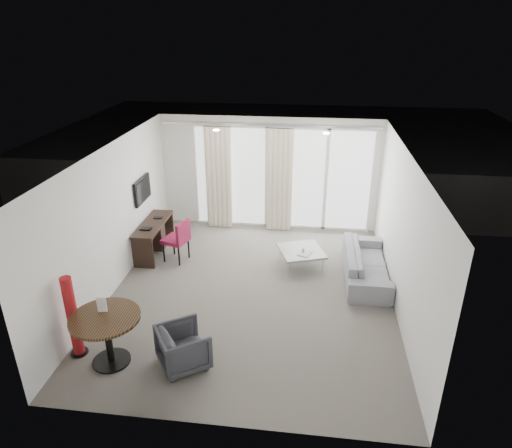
# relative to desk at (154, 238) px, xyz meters

# --- Properties ---
(floor) EXTENTS (5.00, 6.00, 0.00)m
(floor) POSITION_rel_desk_xyz_m (2.25, -1.30, -0.34)
(floor) COLOR #5E5951
(floor) RESTS_ON ground
(ceiling) EXTENTS (5.00, 6.00, 0.00)m
(ceiling) POSITION_rel_desk_xyz_m (2.25, -1.30, 2.26)
(ceiling) COLOR white
(ceiling) RESTS_ON ground
(wall_left) EXTENTS (0.00, 6.00, 2.60)m
(wall_left) POSITION_rel_desk_xyz_m (-0.25, -1.30, 0.96)
(wall_left) COLOR silver
(wall_left) RESTS_ON ground
(wall_right) EXTENTS (0.00, 6.00, 2.60)m
(wall_right) POSITION_rel_desk_xyz_m (4.75, -1.30, 0.96)
(wall_right) COLOR silver
(wall_right) RESTS_ON ground
(wall_front) EXTENTS (5.00, 0.00, 2.60)m
(wall_front) POSITION_rel_desk_xyz_m (2.25, -4.30, 0.96)
(wall_front) COLOR silver
(wall_front) RESTS_ON ground
(window_panel) EXTENTS (4.00, 0.02, 2.38)m
(window_panel) POSITION_rel_desk_xyz_m (2.55, 1.68, 0.86)
(window_panel) COLOR white
(window_panel) RESTS_ON ground
(window_frame) EXTENTS (4.10, 0.06, 2.44)m
(window_frame) POSITION_rel_desk_xyz_m (2.55, 1.67, 0.86)
(window_frame) COLOR white
(window_frame) RESTS_ON ground
(curtain_left) EXTENTS (0.60, 0.20, 2.38)m
(curtain_left) POSITION_rel_desk_xyz_m (1.10, 1.52, 0.86)
(curtain_left) COLOR beige
(curtain_left) RESTS_ON ground
(curtain_right) EXTENTS (0.60, 0.20, 2.38)m
(curtain_right) POSITION_rel_desk_xyz_m (2.50, 1.52, 0.86)
(curtain_right) COLOR beige
(curtain_right) RESTS_ON ground
(curtain_track) EXTENTS (4.80, 0.04, 0.04)m
(curtain_track) POSITION_rel_desk_xyz_m (2.25, 1.52, 2.11)
(curtain_track) COLOR #B2B2B7
(curtain_track) RESTS_ON ceiling
(downlight_a) EXTENTS (0.12, 0.12, 0.02)m
(downlight_a) POSITION_rel_desk_xyz_m (1.35, 0.30, 2.25)
(downlight_a) COLOR #FFE0B2
(downlight_a) RESTS_ON ceiling
(downlight_b) EXTENTS (0.12, 0.12, 0.02)m
(downlight_b) POSITION_rel_desk_xyz_m (3.45, 0.30, 2.25)
(downlight_b) COLOR #FFE0B2
(downlight_b) RESTS_ON ceiling
(desk) EXTENTS (0.45, 1.45, 0.68)m
(desk) POSITION_rel_desk_xyz_m (0.00, 0.00, 0.00)
(desk) COLOR black
(desk) RESTS_ON floor
(tv) EXTENTS (0.05, 0.80, 0.50)m
(tv) POSITION_rel_desk_xyz_m (-0.20, 0.15, 1.01)
(tv) COLOR black
(tv) RESTS_ON wall_left
(desk_chair) EXTENTS (0.60, 0.58, 0.89)m
(desk_chair) POSITION_rel_desk_xyz_m (0.55, -0.26, 0.10)
(desk_chair) COLOR maroon
(desk_chair) RESTS_ON floor
(round_table) EXTENTS (1.13, 1.13, 0.78)m
(round_table) POSITION_rel_desk_xyz_m (0.48, -3.37, 0.05)
(round_table) COLOR #362312
(round_table) RESTS_ON floor
(menu_card) EXTENTS (0.13, 0.05, 0.24)m
(menu_card) POSITION_rel_desk_xyz_m (0.40, -3.26, 0.38)
(menu_card) COLOR white
(menu_card) RESTS_ON round_table
(red_lamp) EXTENTS (0.30, 0.30, 1.29)m
(red_lamp) POSITION_rel_desk_xyz_m (-0.08, -3.25, 0.31)
(red_lamp) COLOR maroon
(red_lamp) RESTS_ON floor
(tub_armchair) EXTENTS (0.92, 0.92, 0.61)m
(tub_armchair) POSITION_rel_desk_xyz_m (1.55, -3.30, -0.03)
(tub_armchair) COLOR #2E2E34
(tub_armchair) RESTS_ON floor
(coffee_table) EXTENTS (1.04, 1.04, 0.37)m
(coffee_table) POSITION_rel_desk_xyz_m (3.10, -0.23, -0.16)
(coffee_table) COLOR gray
(coffee_table) RESTS_ON floor
(remote) EXTENTS (0.04, 0.14, 0.02)m
(remote) POSITION_rel_desk_xyz_m (3.14, -0.27, 0.02)
(remote) COLOR black
(remote) RESTS_ON coffee_table
(magazine) EXTENTS (0.33, 0.37, 0.02)m
(magazine) POSITION_rel_desk_xyz_m (3.17, -0.37, 0.02)
(magazine) COLOR gray
(magazine) RESTS_ON coffee_table
(sofa) EXTENTS (0.79, 2.01, 0.59)m
(sofa) POSITION_rel_desk_xyz_m (4.34, -0.49, -0.05)
(sofa) COLOR gray
(sofa) RESTS_ON floor
(terrace_slab) EXTENTS (5.60, 3.00, 0.12)m
(terrace_slab) POSITION_rel_desk_xyz_m (2.55, 3.20, -0.40)
(terrace_slab) COLOR #4D4D50
(terrace_slab) RESTS_ON ground
(rattan_chair_a) EXTENTS (0.65, 0.65, 0.76)m
(rattan_chair_a) POSITION_rel_desk_xyz_m (2.86, 3.06, 0.04)
(rattan_chair_a) COLOR brown
(rattan_chair_a) RESTS_ON terrace_slab
(rattan_chair_b) EXTENTS (0.63, 0.63, 0.87)m
(rattan_chair_b) POSITION_rel_desk_xyz_m (3.73, 3.81, 0.10)
(rattan_chair_b) COLOR brown
(rattan_chair_b) RESTS_ON terrace_slab
(rattan_table) EXTENTS (0.58, 0.58, 0.49)m
(rattan_table) POSITION_rel_desk_xyz_m (3.96, 2.98, -0.09)
(rattan_table) COLOR brown
(rattan_table) RESTS_ON terrace_slab
(balustrade) EXTENTS (5.50, 0.06, 1.05)m
(balustrade) POSITION_rel_desk_xyz_m (2.55, 4.65, 0.16)
(balustrade) COLOR #B2B2B7
(balustrade) RESTS_ON terrace_slab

